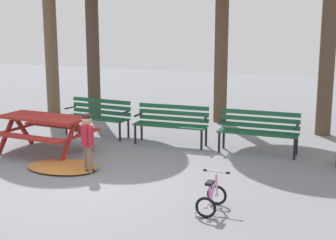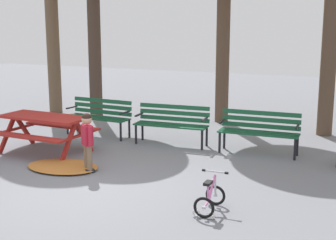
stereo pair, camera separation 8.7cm
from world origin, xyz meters
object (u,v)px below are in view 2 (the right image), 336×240
picnic_table (45,124)px  park_bench_left (172,121)px  park_bench_right (259,129)px  park_bench_far_left (99,114)px  child_standing (87,138)px  kids_bicycle (210,198)px

picnic_table → park_bench_left: size_ratio=1.13×
park_bench_left → park_bench_right: (1.90, 0.04, 0.00)m
park_bench_far_left → child_standing: size_ratio=1.53×
park_bench_left → park_bench_right: size_ratio=1.01×
park_bench_left → park_bench_right: bearing=1.4°
park_bench_right → kids_bicycle: size_ratio=2.85×
picnic_table → child_standing: bearing=-25.5°
picnic_table → park_bench_right: bearing=23.9°
park_bench_left → park_bench_right: same height
park_bench_right → child_standing: size_ratio=1.53×
park_bench_right → child_standing: 3.49m
park_bench_left → child_standing: (-0.56, -2.43, 0.11)m
picnic_table → park_bench_right: size_ratio=1.14×
park_bench_far_left → kids_bicycle: park_bench_far_left is taller
picnic_table → park_bench_far_left: park_bench_far_left is taller
park_bench_far_left → park_bench_left: same height
child_standing → picnic_table: bearing=154.5°
picnic_table → child_standing: size_ratio=1.74×
park_bench_far_left → kids_bicycle: bearing=-40.5°
picnic_table → park_bench_far_left: bearing=84.2°
picnic_table → park_bench_right: 4.34m
park_bench_far_left → picnic_table: bearing=-95.8°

